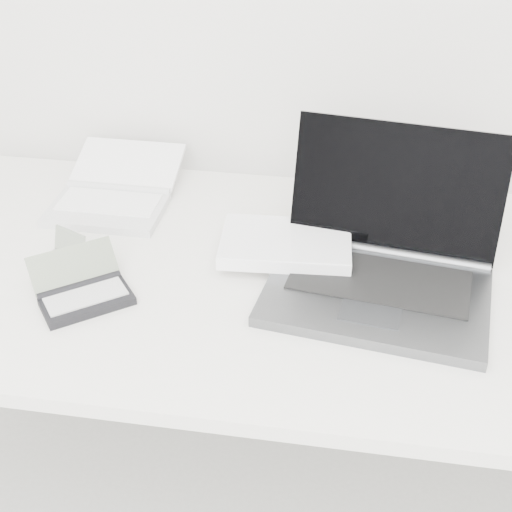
# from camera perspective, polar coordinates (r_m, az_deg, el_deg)

# --- Properties ---
(desk) EXTENTS (1.60, 0.80, 0.73)m
(desk) POSITION_cam_1_polar(r_m,az_deg,el_deg) (1.42, 1.45, -2.78)
(desk) COLOR white
(desk) RESTS_ON ground
(laptop_large) EXTENTS (0.54, 0.40, 0.27)m
(laptop_large) POSITION_cam_1_polar(r_m,az_deg,el_deg) (1.37, 8.12, -0.23)
(laptop_large) COLOR #515356
(laptop_large) RESTS_ON desk
(netbook_open_white) EXTENTS (0.25, 0.32, 0.07)m
(netbook_open_white) POSITION_cam_1_polar(r_m,az_deg,el_deg) (1.65, -11.34, 4.76)
(netbook_open_white) COLOR silver
(netbook_open_white) RESTS_ON desk
(pda_silver) EXTENTS (0.10, 0.10, 0.07)m
(pda_silver) POSITION_cam_1_polar(r_m,az_deg,el_deg) (1.46, -15.30, -0.30)
(pda_silver) COLOR silver
(pda_silver) RESTS_ON desk
(palmtop_charcoal) EXTENTS (0.21, 0.21, 0.08)m
(palmtop_charcoal) POSITION_cam_1_polar(r_m,az_deg,el_deg) (1.35, -13.65, -2.81)
(palmtop_charcoal) COLOR black
(palmtop_charcoal) RESTS_ON desk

